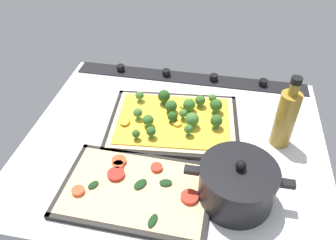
{
  "coord_description": "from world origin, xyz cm",
  "views": [
    {
      "loc": [
        -11.22,
        68.83,
        67.38
      ],
      "look_at": [
        2.02,
        -1.5,
        6.27
      ],
      "focal_mm": 36.33,
      "sensor_mm": 36.0,
      "label": 1
    }
  ],
  "objects": [
    {
      "name": "ground_plane",
      "position": [
        0.0,
        0.0,
        -1.5
      ],
      "size": [
        84.74,
        71.9,
        3.0
      ],
      "primitive_type": "cube",
      "color": "silver"
    },
    {
      "name": "cooking_pot",
      "position": [
        -17.65,
        16.76,
        5.23
      ],
      "size": [
        24.86,
        18.01,
        12.75
      ],
      "color": "black",
      "rests_on": "ground_plane"
    },
    {
      "name": "veggie_pizza_back",
      "position": [
        6.12,
        19.07,
        1.07
      ],
      "size": [
        34.52,
        21.91,
        1.9
      ],
      "color": "#E4BA82",
      "rests_on": "baking_tray_back"
    },
    {
      "name": "broccoli_pizza",
      "position": [
        0.88,
        -7.53,
        2.13
      ],
      "size": [
        38.15,
        29.11,
        6.12
      ],
      "color": "beige",
      "rests_on": "baking_tray_front"
    },
    {
      "name": "baking_tray_front",
      "position": [
        1.37,
        -6.99,
        0.36
      ],
      "size": [
        40.77,
        31.72,
        1.3
      ],
      "color": "black",
      "rests_on": "ground_plane"
    },
    {
      "name": "baking_tray_back",
      "position": [
        6.0,
        19.34,
        0.37
      ],
      "size": [
        36.97,
        24.36,
        1.3
      ],
      "color": "black",
      "rests_on": "ground_plane"
    },
    {
      "name": "oil_bottle",
      "position": [
        -29.31,
        -5.09,
        8.99
      ],
      "size": [
        5.55,
        5.55,
        21.72
      ],
      "color": "olive",
      "rests_on": "ground_plane"
    },
    {
      "name": "stove_control_panel",
      "position": [
        0.0,
        -32.45,
        0.54
      ],
      "size": [
        81.35,
        7.0,
        2.6
      ],
      "color": "black",
      "rests_on": "ground_plane"
    }
  ]
}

